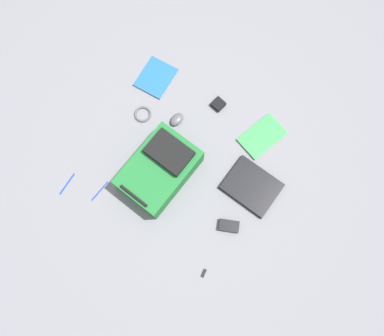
{
  "coord_description": "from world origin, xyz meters",
  "views": [
    {
      "loc": [
        -0.32,
        0.48,
        2.13
      ],
      "look_at": [
        -0.05,
        0.02,
        0.02
      ],
      "focal_mm": 34.43,
      "sensor_mm": 36.0,
      "label": 1
    }
  ],
  "objects": [
    {
      "name": "pen_blue",
      "position": [
        0.35,
        0.42,
        0.0
      ],
      "size": [
        0.03,
        0.14,
        0.01
      ],
      "primitive_type": "cylinder",
      "rotation": [
        1.57,
        0.0,
        -0.13
      ],
      "color": "#1933B2",
      "rests_on": "ground_plane"
    },
    {
      "name": "laptop",
      "position": [
        -0.41,
        -0.06,
        0.02
      ],
      "size": [
        0.33,
        0.27,
        0.03
      ],
      "color": "black",
      "rests_on": "ground_plane"
    },
    {
      "name": "pen_black",
      "position": [
        0.54,
        0.49,
        0.0
      ],
      "size": [
        0.01,
        0.15,
        0.01
      ],
      "primitive_type": "cylinder",
      "rotation": [
        1.57,
        0.0,
        0.0
      ],
      "color": "#1933B2",
      "rests_on": "ground_plane"
    },
    {
      "name": "book_comic",
      "position": [
        -0.31,
        -0.37,
        0.01
      ],
      "size": [
        0.25,
        0.31,
        0.02
      ],
      "color": "silver",
      "rests_on": "ground_plane"
    },
    {
      "name": "book_blue",
      "position": [
        0.46,
        -0.37,
        0.01
      ],
      "size": [
        0.21,
        0.24,
        0.01
      ],
      "color": "silver",
      "rests_on": "ground_plane"
    },
    {
      "name": "computer_mouse",
      "position": [
        0.19,
        -0.19,
        0.02
      ],
      "size": [
        0.08,
        0.1,
        0.04
      ],
      "primitive_type": "ellipsoid",
      "rotation": [
        0.0,
        0.0,
        -0.15
      ],
      "color": "#4C4C51",
      "rests_on": "ground_plane"
    },
    {
      "name": "power_brick",
      "position": [
        -0.41,
        0.21,
        0.02
      ],
      "size": [
        0.13,
        0.11,
        0.03
      ],
      "primitive_type": "cube",
      "rotation": [
        0.0,
        0.0,
        1.97
      ],
      "color": "black",
      "rests_on": "ground_plane"
    },
    {
      "name": "backpack",
      "position": [
        0.1,
        0.14,
        0.09
      ],
      "size": [
        0.36,
        0.48,
        0.2
      ],
      "color": "#1E662D",
      "rests_on": "ground_plane"
    },
    {
      "name": "cable_coil",
      "position": [
        0.39,
        -0.11,
        0.01
      ],
      "size": [
        0.11,
        0.11,
        0.01
      ],
      "primitive_type": "torus",
      "color": "#4C4C51",
      "rests_on": "ground_plane"
    },
    {
      "name": "usb_stick",
      "position": [
        -0.42,
        0.5,
        0.0
      ],
      "size": [
        0.02,
        0.05,
        0.01
      ],
      "primitive_type": "cube",
      "rotation": [
        0.0,
        0.0,
        0.11
      ],
      "color": "black",
      "rests_on": "ground_plane"
    },
    {
      "name": "ground_plane",
      "position": [
        0.0,
        0.0,
        0.0
      ],
      "size": [
        4.04,
        4.04,
        0.0
      ],
      "primitive_type": "plane",
      "color": "slate"
    },
    {
      "name": "earbud_pouch",
      "position": [
        0.02,
        -0.41,
        0.01
      ],
      "size": [
        0.09,
        0.09,
        0.03
      ],
      "primitive_type": "cube",
      "rotation": [
        0.0,
        0.0,
        -0.21
      ],
      "color": "black",
      "rests_on": "ground_plane"
    }
  ]
}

